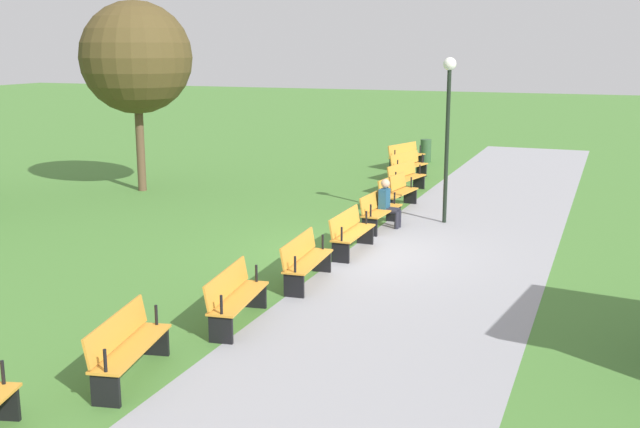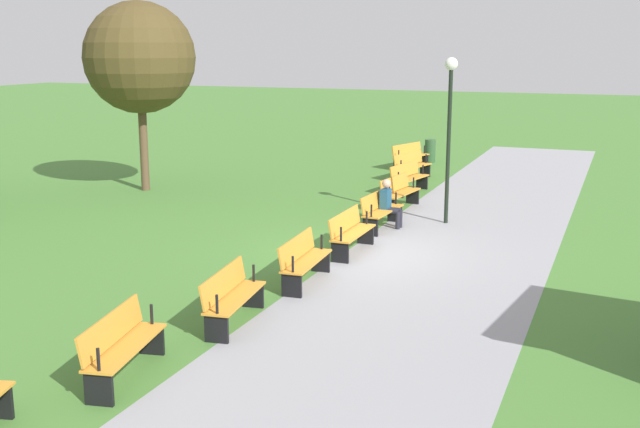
# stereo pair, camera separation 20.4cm
# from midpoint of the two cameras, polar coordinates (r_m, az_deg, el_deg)

# --- Properties ---
(ground_plane) EXTENTS (120.00, 120.00, 0.00)m
(ground_plane) POSITION_cam_midpoint_polar(r_m,az_deg,el_deg) (16.71, 2.14, -2.89)
(ground_plane) COLOR #477A33
(path_paving) EXTENTS (38.49, 4.28, 0.01)m
(path_paving) POSITION_cam_midpoint_polar(r_m,az_deg,el_deg) (16.20, 8.73, -3.50)
(path_paving) COLOR #939399
(path_paving) RESTS_ON ground
(bench_0) EXTENTS (1.84, 1.02, 0.89)m
(bench_0) POSITION_cam_midpoint_polar(r_m,az_deg,el_deg) (28.32, 6.14, 4.34)
(bench_0) COLOR orange
(bench_0) RESTS_ON ground
(bench_1) EXTENTS (1.84, 0.91, 0.89)m
(bench_1) POSITION_cam_midpoint_polar(r_m,az_deg,el_deg) (25.94, 6.29, 3.60)
(bench_1) COLOR orange
(bench_1) RESTS_ON ground
(bench_2) EXTENTS (1.84, 0.81, 0.89)m
(bench_2) POSITION_cam_midpoint_polar(r_m,az_deg,el_deg) (23.56, 6.09, 2.72)
(bench_2) COLOR orange
(bench_2) RESTS_ON ground
(bench_3) EXTENTS (1.83, 0.70, 0.89)m
(bench_3) POSITION_cam_midpoint_polar(r_m,az_deg,el_deg) (21.20, 5.42, 1.65)
(bench_3) COLOR orange
(bench_3) RESTS_ON ground
(bench_4) EXTENTS (1.81, 0.59, 0.89)m
(bench_4) POSITION_cam_midpoint_polar(r_m,az_deg,el_deg) (18.87, 4.11, 0.35)
(bench_4) COLOR orange
(bench_4) RESTS_ON ground
(bench_5) EXTENTS (1.78, 0.47, 0.89)m
(bench_5) POSITION_cam_midpoint_polar(r_m,az_deg,el_deg) (16.61, 1.93, -1.29)
(bench_5) COLOR orange
(bench_5) RESTS_ON ground
(bench_6) EXTENTS (1.81, 0.59, 0.89)m
(bench_6) POSITION_cam_midpoint_polar(r_m,az_deg,el_deg) (14.46, -1.52, -3.37)
(bench_6) COLOR orange
(bench_6) RESTS_ON ground
(bench_7) EXTENTS (1.83, 0.70, 0.89)m
(bench_7) POSITION_cam_midpoint_polar(r_m,az_deg,el_deg) (12.48, -6.78, -6.03)
(bench_7) COLOR orange
(bench_7) RESTS_ON ground
(bench_8) EXTENTS (1.84, 0.81, 0.89)m
(bench_8) POSITION_cam_midpoint_polar(r_m,az_deg,el_deg) (10.78, -14.61, -9.38)
(bench_8) COLOR orange
(bench_8) RESTS_ON ground
(person_seated) EXTENTS (0.34, 0.53, 1.20)m
(person_seated) POSITION_cam_midpoint_polar(r_m,az_deg,el_deg) (18.97, 4.74, 0.90)
(person_seated) COLOR navy
(person_seated) RESTS_ON ground
(tree_0) EXTENTS (3.34, 3.34, 5.71)m
(tree_0) POSITION_cam_midpoint_polar(r_m,az_deg,el_deg) (24.12, -13.69, 11.15)
(tree_0) COLOR brown
(tree_0) RESTS_ON ground
(lamp_post) EXTENTS (0.32, 0.32, 4.11)m
(lamp_post) POSITION_cam_midpoint_polar(r_m,az_deg,el_deg) (19.34, 9.15, 7.64)
(lamp_post) COLOR black
(lamp_post) RESTS_ON ground
(trash_bin) EXTENTS (0.41, 0.41, 0.87)m
(trash_bin) POSITION_cam_midpoint_polar(r_m,az_deg,el_deg) (29.90, 7.63, 4.66)
(trash_bin) COLOR #2D512D
(trash_bin) RESTS_ON ground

